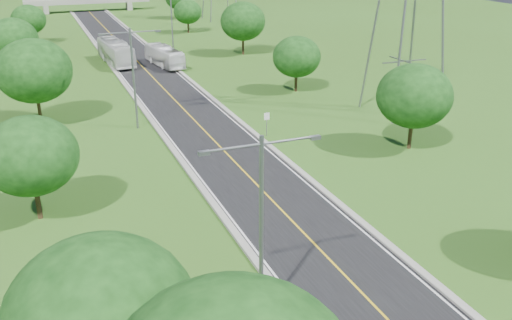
{
  "coord_description": "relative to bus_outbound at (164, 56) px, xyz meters",
  "views": [
    {
      "loc": [
        -15.13,
        -10.21,
        18.45
      ],
      "look_at": [
        -0.86,
        25.57,
        3.0
      ],
      "focal_mm": 40.0,
      "sensor_mm": 36.0,
      "label": 1
    }
  ],
  "objects": [
    {
      "name": "ground",
      "position": [
        -3.2,
        -12.05,
        -1.5
      ],
      "size": [
        260.0,
        260.0,
        0.0
      ],
      "primitive_type": "plane",
      "color": "#315618",
      "rests_on": "ground"
    },
    {
      "name": "road",
      "position": [
        -3.2,
        -6.05,
        -1.47
      ],
      "size": [
        8.0,
        150.0,
        0.06
      ],
      "primitive_type": "cube",
      "color": "black",
      "rests_on": "ground"
    },
    {
      "name": "curb_left",
      "position": [
        -7.45,
        -6.05,
        -1.39
      ],
      "size": [
        0.5,
        150.0,
        0.22
      ],
      "primitive_type": "cube",
      "color": "gray",
      "rests_on": "ground"
    },
    {
      "name": "curb_right",
      "position": [
        1.05,
        -6.05,
        -1.39
      ],
      "size": [
        0.5,
        150.0,
        0.22
      ],
      "primitive_type": "cube",
      "color": "gray",
      "rests_on": "ground"
    },
    {
      "name": "speed_limit_sign",
      "position": [
        2.0,
        -34.06,
        0.1
      ],
      "size": [
        0.55,
        0.09,
        2.4
      ],
      "color": "slate",
      "rests_on": "ground"
    },
    {
      "name": "overpass",
      "position": [
        -3.2,
        67.95,
        0.92
      ],
      "size": [
        30.0,
        3.0,
        3.2
      ],
      "color": "gray",
      "rests_on": "ground"
    },
    {
      "name": "streetlight_near_left",
      "position": [
        -9.2,
        -60.05,
        4.45
      ],
      "size": [
        5.9,
        0.25,
        10.0
      ],
      "color": "slate",
      "rests_on": "ground"
    },
    {
      "name": "streetlight_mid_left",
      "position": [
        -9.2,
        -27.05,
        4.45
      ],
      "size": [
        5.9,
        0.25,
        10.0
      ],
      "color": "slate",
      "rests_on": "ground"
    },
    {
      "name": "streetlight_far_right",
      "position": [
        2.8,
        5.95,
        4.45
      ],
      "size": [
        5.9,
        0.25,
        10.0
      ],
      "color": "slate",
      "rests_on": "ground"
    },
    {
      "name": "tree_la",
      "position": [
        -17.2,
        -64.05,
        3.77
      ],
      "size": [
        7.14,
        7.14,
        8.3
      ],
      "color": "black",
      "rests_on": "ground"
    },
    {
      "name": "tree_lb",
      "position": [
        -19.2,
        -44.05,
        3.15
      ],
      "size": [
        6.3,
        6.3,
        7.33
      ],
      "color": "black",
      "rests_on": "ground"
    },
    {
      "name": "tree_lc",
      "position": [
        -18.2,
        -22.05,
        4.08
      ],
      "size": [
        7.56,
        7.56,
        8.79
      ],
      "color": "black",
      "rests_on": "ground"
    },
    {
      "name": "tree_ld",
      "position": [
        -20.2,
        1.95,
        3.46
      ],
      "size": [
        6.72,
        6.72,
        7.82
      ],
      "color": "black",
      "rests_on": "ground"
    },
    {
      "name": "tree_le",
      "position": [
        -17.7,
        25.95,
        2.84
      ],
      "size": [
        5.88,
        5.88,
        6.84
      ],
      "color": "black",
      "rests_on": "ground"
    },
    {
      "name": "tree_rb",
      "position": [
        12.8,
        -42.05,
        3.46
      ],
      "size": [
        6.72,
        6.72,
        7.82
      ],
      "color": "black",
      "rests_on": "ground"
    },
    {
      "name": "tree_rc",
      "position": [
        11.8,
        -20.05,
        2.84
      ],
      "size": [
        5.88,
        5.88,
        6.84
      ],
      "color": "black",
      "rests_on": "ground"
    },
    {
      "name": "tree_rd",
      "position": [
        13.8,
        3.95,
        3.77
      ],
      "size": [
        7.14,
        7.14,
        8.3
      ],
      "color": "black",
      "rests_on": "ground"
    },
    {
      "name": "tree_re",
      "position": [
        11.3,
        27.95,
        2.53
      ],
      "size": [
        5.46,
        5.46,
        6.35
      ],
      "color": "black",
      "rests_on": "ground"
    },
    {
      "name": "bus_outbound",
      "position": [
        0.0,
        0.0,
        0.0
      ],
      "size": [
        3.83,
        10.55,
        2.87
      ],
      "primitive_type": "imported",
      "rotation": [
        0.0,
        0.0,
        3.28
      ],
      "color": "white",
      "rests_on": "road"
    },
    {
      "name": "bus_inbound",
      "position": [
        -6.35,
        4.35,
        0.28
      ],
      "size": [
        3.86,
        12.54,
        3.44
      ],
      "primitive_type": "imported",
      "rotation": [
        0.0,
        0.0,
        0.08
      ],
      "color": "silver",
      "rests_on": "road"
    }
  ]
}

